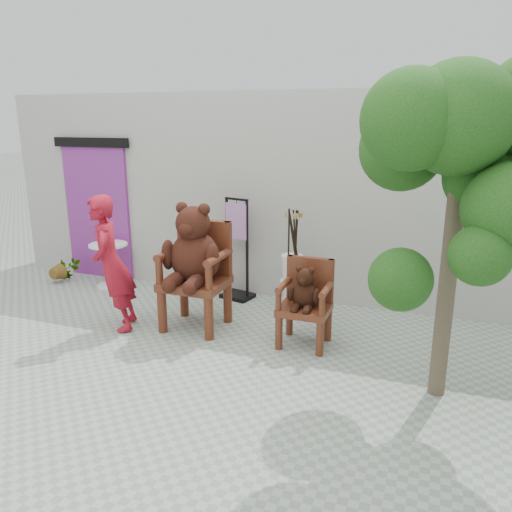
# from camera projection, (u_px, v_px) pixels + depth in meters

# --- Properties ---
(ground_plane) EXTENTS (60.00, 60.00, 0.00)m
(ground_plane) POSITION_uv_depth(u_px,v_px,m) (189.00, 374.00, 5.29)
(ground_plane) COLOR #949D8D
(ground_plane) RESTS_ON ground
(back_wall) EXTENTS (9.00, 1.00, 3.00)m
(back_wall) POSITION_uv_depth(u_px,v_px,m) (279.00, 193.00, 7.70)
(back_wall) COLOR #ACABA1
(back_wall) RESTS_ON ground
(doorway) EXTENTS (1.40, 0.11, 2.33)m
(doorway) POSITION_uv_depth(u_px,v_px,m) (98.00, 209.00, 8.31)
(doorway) COLOR #7D2A7F
(doorway) RESTS_ON ground
(chair_big) EXTENTS (0.78, 0.86, 1.63)m
(chair_big) POSITION_uv_depth(u_px,v_px,m) (195.00, 258.00, 6.27)
(chair_big) COLOR #481D0F
(chair_big) RESTS_ON ground
(chair_small) EXTENTS (0.59, 0.54, 1.02)m
(chair_small) POSITION_uv_depth(u_px,v_px,m) (306.00, 296.00, 5.86)
(chair_small) COLOR #481D0F
(chair_small) RESTS_ON ground
(person) EXTENTS (0.65, 0.75, 1.72)m
(person) POSITION_uv_depth(u_px,v_px,m) (112.00, 264.00, 6.22)
(person) COLOR maroon
(person) RESTS_ON ground
(cafe_table) EXTENTS (0.60, 0.60, 0.70)m
(cafe_table) POSITION_uv_depth(u_px,v_px,m) (109.00, 260.00, 7.95)
(cafe_table) COLOR white
(cafe_table) RESTS_ON ground
(display_stand) EXTENTS (0.52, 0.45, 1.51)m
(display_stand) POSITION_uv_depth(u_px,v_px,m) (237.00, 260.00, 7.40)
(display_stand) COLOR black
(display_stand) RESTS_ON ground
(stool_bucket) EXTENTS (0.32, 0.32, 1.45)m
(stool_bucket) POSITION_uv_depth(u_px,v_px,m) (292.00, 267.00, 6.85)
(stool_bucket) COLOR white
(stool_bucket) RESTS_ON ground
(tree) EXTENTS (1.90, 1.64, 3.15)m
(tree) POSITION_uv_depth(u_px,v_px,m) (464.00, 147.00, 4.20)
(tree) COLOR #423728
(tree) RESTS_ON ground
(potted_plant) EXTENTS (0.44, 0.39, 0.45)m
(potted_plant) POSITION_uv_depth(u_px,v_px,m) (64.00, 268.00, 8.25)
(potted_plant) COLOR #11360E
(potted_plant) RESTS_ON ground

